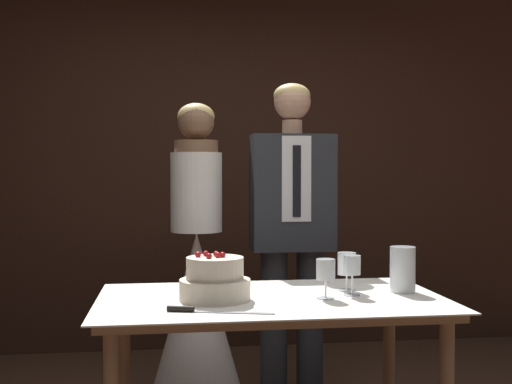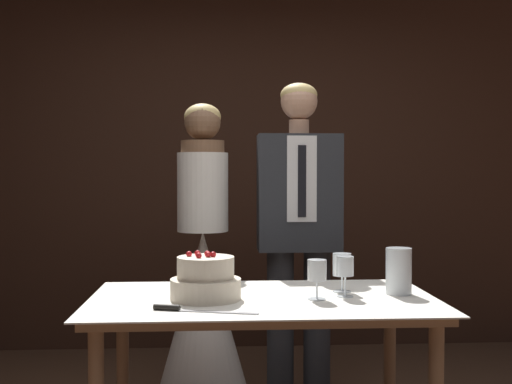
% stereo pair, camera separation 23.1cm
% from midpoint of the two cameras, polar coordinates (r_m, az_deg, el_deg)
% --- Properties ---
extents(wall_back, '(4.88, 0.12, 2.86)m').
position_cam_midpoint_polar(wall_back, '(4.76, -4.09, 3.50)').
color(wall_back, '#382116').
rests_on(wall_back, ground_plane).
extents(cake_table, '(1.41, 0.81, 0.77)m').
position_cam_midpoint_polar(cake_table, '(2.67, -1.16, -11.22)').
color(cake_table, '#8E6B4C').
rests_on(cake_table, ground_plane).
extents(tiered_cake, '(0.28, 0.28, 0.19)m').
position_cam_midpoint_polar(tiered_cake, '(2.60, -6.24, -7.86)').
color(tiered_cake, beige).
rests_on(tiered_cake, cake_table).
extents(cake_knife, '(0.39, 0.12, 0.02)m').
position_cam_midpoint_polar(cake_knife, '(2.40, -7.87, -10.38)').
color(cake_knife, silver).
rests_on(cake_knife, cake_table).
extents(wine_glass_near, '(0.07, 0.07, 0.17)m').
position_cam_midpoint_polar(wine_glass_near, '(2.69, 6.11, -6.62)').
color(wine_glass_near, silver).
rests_on(wine_glass_near, cake_table).
extents(wine_glass_middle, '(0.08, 0.08, 0.17)m').
position_cam_midpoint_polar(wine_glass_middle, '(2.79, 5.73, -6.56)').
color(wine_glass_middle, silver).
rests_on(wine_glass_middle, cake_table).
extents(wine_glass_far, '(0.08, 0.08, 0.16)m').
position_cam_midpoint_polar(wine_glass_far, '(2.61, 3.69, -7.01)').
color(wine_glass_far, silver).
rests_on(wine_glass_far, cake_table).
extents(hurricane_candle, '(0.11, 0.11, 0.19)m').
position_cam_midpoint_polar(hurricane_candle, '(2.80, 10.61, -6.88)').
color(hurricane_candle, silver).
rests_on(hurricane_candle, cake_table).
extents(bride, '(0.54, 0.54, 1.66)m').
position_cam_midpoint_polar(bride, '(3.58, -7.17, -9.17)').
color(bride, white).
rests_on(bride, ground_plane).
extents(groom, '(0.46, 0.25, 1.78)m').
position_cam_midpoint_polar(groom, '(3.57, 1.38, -2.76)').
color(groom, '#282B30').
rests_on(groom, ground_plane).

